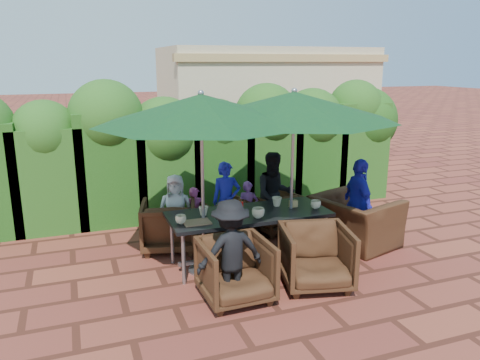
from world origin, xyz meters
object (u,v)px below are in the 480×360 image
object	(u,v)px
chair_far_left	(169,223)
chair_far_right	(274,210)
dining_table	(249,218)
chair_end_right	(356,213)
chair_far_mid	(223,216)
chair_near_left	(236,267)
umbrella_left	(201,110)
umbrella_right	(294,106)
chair_near_right	(316,254)

from	to	relation	value
chair_far_left	chair_far_right	world-z (taller)	chair_far_left
dining_table	chair_end_right	bearing A→B (deg)	1.97
chair_far_mid	chair_near_left	world-z (taller)	chair_near_left
chair_far_mid	chair_end_right	xyz separation A→B (m)	(1.86, -0.99, 0.15)
umbrella_left	chair_far_right	world-z (taller)	umbrella_left
dining_table	chair_end_right	xyz separation A→B (m)	(1.81, 0.06, -0.16)
dining_table	chair_far_left	bearing A→B (deg)	137.42
umbrella_right	chair_near_left	distance (m)	2.34
umbrella_left	chair_far_left	size ratio (longest dim) A/B	3.32
umbrella_left	chair_far_right	xyz separation A→B (m)	(1.55, 1.12, -1.85)
dining_table	chair_near_right	xyz separation A→B (m)	(0.54, -0.97, -0.24)
umbrella_left	chair_near_right	world-z (taller)	umbrella_left
chair_far_mid	chair_far_right	xyz separation A→B (m)	(0.92, 0.01, -0.00)
chair_far_mid	chair_end_right	world-z (taller)	chair_end_right
chair_far_left	chair_near_left	distance (m)	1.89
chair_far_mid	chair_far_right	world-z (taller)	chair_far_mid
umbrella_left	chair_far_right	bearing A→B (deg)	35.94
chair_far_right	chair_near_right	size ratio (longest dim) A/B	0.84
chair_far_right	chair_near_right	xyz separation A→B (m)	(-0.33, -2.04, 0.07)
umbrella_right	chair_far_right	size ratio (longest dim) A/B	3.94
dining_table	chair_far_right	bearing A→B (deg)	50.82
umbrella_right	chair_near_right	xyz separation A→B (m)	(-0.10, -0.94, -1.78)
chair_far_right	chair_near_right	bearing A→B (deg)	65.71
chair_near_left	chair_end_right	distance (m)	2.56
chair_far_left	chair_far_right	bearing A→B (deg)	-160.51
chair_end_right	chair_near_left	bearing A→B (deg)	96.86
dining_table	umbrella_left	size ratio (longest dim) A/B	0.82
chair_far_mid	chair_near_left	bearing A→B (deg)	68.67
umbrella_left	chair_near_right	bearing A→B (deg)	-36.87
umbrella_left	umbrella_right	size ratio (longest dim) A/B	0.97
chair_end_right	chair_far_right	bearing A→B (deg)	26.36
chair_near_right	umbrella_left	bearing A→B (deg)	156.52
umbrella_left	chair_end_right	bearing A→B (deg)	2.68
dining_table	umbrella_right	bearing A→B (deg)	-2.23
chair_far_mid	chair_near_right	size ratio (longest dim) A/B	0.84
chair_far_mid	chair_near_left	distance (m)	2.07
chair_near_left	chair_far_left	bearing A→B (deg)	101.49
chair_far_left	chair_near_right	world-z (taller)	chair_near_right
chair_far_left	chair_end_right	bearing A→B (deg)	177.32
dining_table	chair_near_right	distance (m)	1.14
chair_near_left	chair_near_right	xyz separation A→B (m)	(1.08, -0.01, 0.02)
chair_near_right	chair_end_right	xyz separation A→B (m)	(1.26, 1.03, 0.08)
chair_far_right	chair_far_left	bearing A→B (deg)	-9.60
chair_far_left	chair_far_right	distance (m)	1.85
chair_near_right	chair_end_right	bearing A→B (deg)	52.63
chair_near_right	chair_far_right	bearing A→B (deg)	94.28
chair_far_left	chair_far_right	size ratio (longest dim) A/B	1.14
umbrella_left	umbrella_right	world-z (taller)	same
chair_near_left	chair_near_right	size ratio (longest dim) A/B	0.96
chair_far_right	umbrella_right	bearing A→B (deg)	63.03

